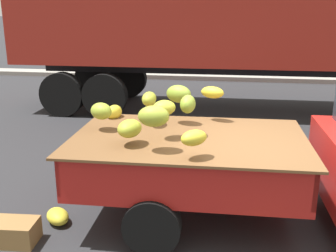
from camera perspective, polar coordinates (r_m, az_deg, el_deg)
ground at (r=5.24m, az=11.55°, el=-13.77°), size 220.00×220.00×0.00m
curb_strip at (r=15.38m, az=10.08°, el=6.67°), size 80.00×0.80×0.16m
semi_trailer at (r=10.52m, az=12.19°, el=15.68°), size 12.03×2.74×3.95m
fallen_banana_bunch_near_tailgate at (r=5.37m, az=-15.21°, el=-12.13°), size 0.44×0.46×0.18m
produce_crate at (r=5.11m, az=-20.78°, el=-13.73°), size 0.54×0.40×0.26m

